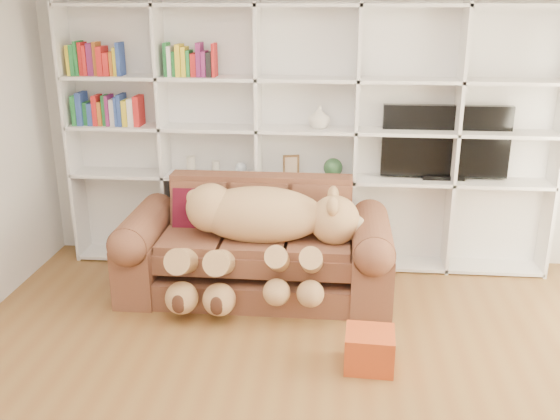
# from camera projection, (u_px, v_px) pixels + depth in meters

# --- Properties ---
(floor) EXTENTS (5.00, 5.00, 0.00)m
(floor) POSITION_uv_depth(u_px,v_px,m) (284.00, 411.00, 3.87)
(floor) COLOR brown
(floor) RESTS_ON ground
(wall_back) EXTENTS (5.00, 0.02, 2.70)m
(wall_back) POSITION_uv_depth(u_px,v_px,m) (308.00, 120.00, 5.78)
(wall_back) COLOR silver
(wall_back) RESTS_ON floor
(bookshelf) EXTENTS (4.43, 0.35, 2.40)m
(bookshelf) POSITION_uv_depth(u_px,v_px,m) (281.00, 127.00, 5.69)
(bookshelf) COLOR white
(bookshelf) RESTS_ON floor
(sofa) EXTENTS (2.26, 0.98, 0.95)m
(sofa) POSITION_uv_depth(u_px,v_px,m) (257.00, 252.00, 5.35)
(sofa) COLOR brown
(sofa) RESTS_ON floor
(teddy_bear) EXTENTS (1.58, 0.89, 0.91)m
(teddy_bear) POSITION_uv_depth(u_px,v_px,m) (260.00, 229.00, 5.07)
(teddy_bear) COLOR tan
(teddy_bear) RESTS_ON sofa
(throw_pillow) EXTENTS (0.38, 0.21, 0.40)m
(throw_pillow) POSITION_uv_depth(u_px,v_px,m) (195.00, 210.00, 5.45)
(throw_pillow) COLOR maroon
(throw_pillow) RESTS_ON sofa
(gift_box) EXTENTS (0.35, 0.33, 0.27)m
(gift_box) POSITION_uv_depth(u_px,v_px,m) (369.00, 349.00, 4.29)
(gift_box) COLOR #B94218
(gift_box) RESTS_ON floor
(tv) EXTENTS (1.13, 0.18, 0.67)m
(tv) POSITION_uv_depth(u_px,v_px,m) (445.00, 143.00, 5.58)
(tv) COLOR black
(tv) RESTS_ON bookshelf
(picture_frame) EXTENTS (0.15, 0.06, 0.19)m
(picture_frame) POSITION_uv_depth(u_px,v_px,m) (291.00, 165.00, 5.73)
(picture_frame) COLOR #50351B
(picture_frame) RESTS_ON bookshelf
(green_vase) EXTENTS (0.18, 0.18, 0.18)m
(green_vase) POSITION_uv_depth(u_px,v_px,m) (333.00, 168.00, 5.71)
(green_vase) COLOR #2A522D
(green_vase) RESTS_ON bookshelf
(figurine_tall) EXTENTS (0.09, 0.09, 0.16)m
(figurine_tall) POSITION_uv_depth(u_px,v_px,m) (191.00, 165.00, 5.83)
(figurine_tall) COLOR beige
(figurine_tall) RESTS_ON bookshelf
(figurine_short) EXTENTS (0.09, 0.09, 0.12)m
(figurine_short) POSITION_uv_depth(u_px,v_px,m) (216.00, 167.00, 5.81)
(figurine_short) COLOR beige
(figurine_short) RESTS_ON bookshelf
(snow_globe) EXTENTS (0.11, 0.11, 0.11)m
(snow_globe) POSITION_uv_depth(u_px,v_px,m) (241.00, 168.00, 5.79)
(snow_globe) COLOR silver
(snow_globe) RESTS_ON bookshelf
(shelf_vase) EXTENTS (0.25, 0.25, 0.20)m
(shelf_vase) POSITION_uv_depth(u_px,v_px,m) (319.00, 117.00, 5.57)
(shelf_vase) COLOR silver
(shelf_vase) RESTS_ON bookshelf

